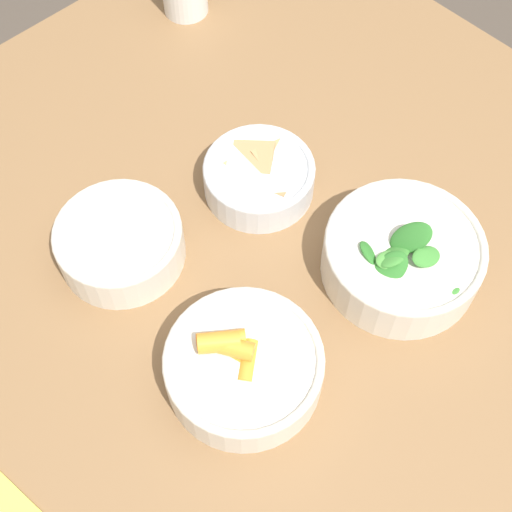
{
  "coord_description": "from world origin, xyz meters",
  "views": [
    {
      "loc": [
        -0.24,
        0.35,
        1.51
      ],
      "look_at": [
        0.08,
        0.05,
        0.79
      ],
      "focal_mm": 50.0,
      "sensor_mm": 36.0,
      "label": 1
    }
  ],
  "objects_px": {
    "bowl_greens": "(402,256)",
    "bowl_cookies": "(259,176)",
    "bowl_beans_hotdog": "(120,243)",
    "bowl_carrots": "(243,365)"
  },
  "relations": [
    {
      "from": "bowl_greens",
      "to": "bowl_cookies",
      "type": "xyz_separation_m",
      "value": [
        0.21,
        0.04,
        -0.01
      ]
    },
    {
      "from": "bowl_greens",
      "to": "bowl_cookies",
      "type": "bearing_deg",
      "value": 9.93
    },
    {
      "from": "bowl_carrots",
      "to": "bowl_beans_hotdog",
      "type": "distance_m",
      "value": 0.22
    },
    {
      "from": "bowl_carrots",
      "to": "bowl_greens",
      "type": "xyz_separation_m",
      "value": [
        -0.03,
        -0.23,
        0.0
      ]
    },
    {
      "from": "bowl_cookies",
      "to": "bowl_greens",
      "type": "bearing_deg",
      "value": -170.07
    },
    {
      "from": "bowl_greens",
      "to": "bowl_beans_hotdog",
      "type": "relative_size",
      "value": 1.23
    },
    {
      "from": "bowl_beans_hotdog",
      "to": "bowl_cookies",
      "type": "relative_size",
      "value": 1.08
    },
    {
      "from": "bowl_carrots",
      "to": "bowl_cookies",
      "type": "relative_size",
      "value": 1.22
    },
    {
      "from": "bowl_carrots",
      "to": "bowl_cookies",
      "type": "height_order",
      "value": "bowl_carrots"
    },
    {
      "from": "bowl_carrots",
      "to": "bowl_greens",
      "type": "bearing_deg",
      "value": -97.4
    }
  ]
}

